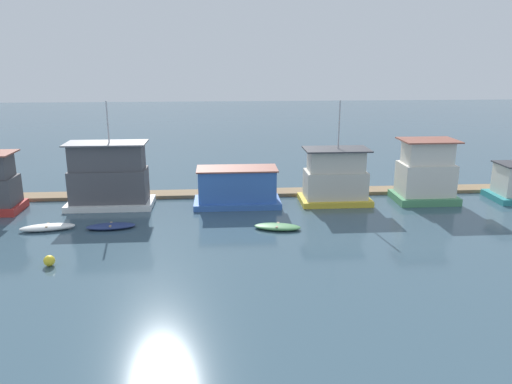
{
  "coord_description": "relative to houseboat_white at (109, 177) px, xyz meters",
  "views": [
    {
      "loc": [
        -2.87,
        -41.57,
        12.64
      ],
      "look_at": [
        0.0,
        -1.0,
        1.4
      ],
      "focal_mm": 35.0,
      "sensor_mm": 36.0,
      "label": 1
    }
  ],
  "objects": [
    {
      "name": "ground_plane",
      "position": [
        12.44,
        -0.28,
        -2.57
      ],
      "size": [
        200.0,
        200.0,
        0.0
      ],
      "primitive_type": "plane",
      "color": "#385160"
    },
    {
      "name": "dock_walkway",
      "position": [
        12.44,
        3.02,
        -2.42
      ],
      "size": [
        59.6,
        2.11,
        0.3
      ],
      "primitive_type": "cube",
      "color": "#846B4C",
      "rests_on": "ground_plane"
    },
    {
      "name": "houseboat_white",
      "position": [
        0.0,
        0.0,
        0.0
      ],
      "size": [
        7.21,
        3.58,
        9.02
      ],
      "color": "white",
      "rests_on": "ground_plane"
    },
    {
      "name": "houseboat_blue",
      "position": [
        10.87,
        -0.35,
        -1.01
      ],
      "size": [
        7.42,
        3.6,
        3.3
      ],
      "color": "#3866B7",
      "rests_on": "ground_plane"
    },
    {
      "name": "houseboat_yellow",
      "position": [
        19.47,
        -0.17,
        -0.41
      ],
      "size": [
        6.1,
        3.64,
        8.93
      ],
      "color": "gold",
      "rests_on": "ground_plane"
    },
    {
      "name": "houseboat_green",
      "position": [
        27.53,
        -0.25,
        -0.13
      ],
      "size": [
        5.31,
        3.86,
        5.53
      ],
      "color": "#4C9360",
      "rests_on": "ground_plane"
    },
    {
      "name": "dinghy_white",
      "position": [
        -3.44,
        -5.84,
        -2.33
      ],
      "size": [
        4.07,
        1.8,
        0.49
      ],
      "color": "white",
      "rests_on": "ground_plane"
    },
    {
      "name": "dinghy_navy",
      "position": [
        1.18,
        -5.78,
        -2.38
      ],
      "size": [
        3.74,
        1.71,
        0.39
      ],
      "color": "navy",
      "rests_on": "ground_plane"
    },
    {
      "name": "dinghy_green",
      "position": [
        13.66,
        -6.77,
        -2.39
      ],
      "size": [
        3.73,
        2.2,
        0.38
      ],
      "color": "#47844C",
      "rests_on": "ground_plane"
    },
    {
      "name": "mooring_post_centre",
      "position": [
        -3.16,
        1.71,
        -1.84
      ],
      "size": [
        0.21,
        0.21,
        1.47
      ],
      "primitive_type": "cylinder",
      "color": "brown",
      "rests_on": "ground_plane"
    },
    {
      "name": "mooring_post_near_left",
      "position": [
        19.49,
        1.71,
        -1.8
      ],
      "size": [
        0.3,
        0.3,
        1.56
      ],
      "primitive_type": "cylinder",
      "color": "#846B4C",
      "rests_on": "ground_plane"
    },
    {
      "name": "buoy_yellow",
      "position": [
        -1.17,
        -12.48,
        -2.23
      ],
      "size": [
        0.69,
        0.69,
        0.69
      ],
      "primitive_type": "sphere",
      "color": "yellow",
      "rests_on": "ground_plane"
    }
  ]
}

